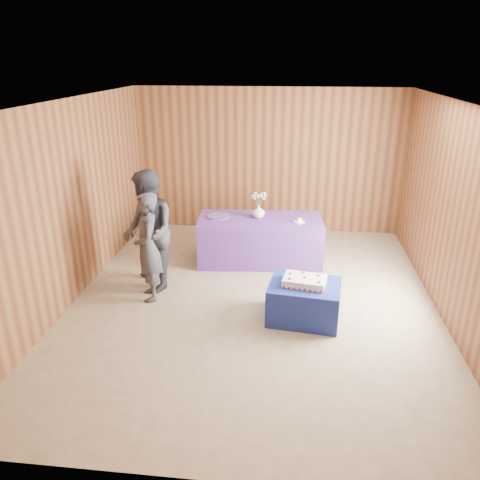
# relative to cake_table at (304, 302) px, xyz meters

# --- Properties ---
(ground) EXTENTS (6.00, 6.00, 0.00)m
(ground) POSITION_rel_cake_table_xyz_m (-0.69, 0.37, -0.25)
(ground) COLOR tan
(ground) RESTS_ON ground
(room_shell) EXTENTS (5.04, 6.04, 2.72)m
(room_shell) POSITION_rel_cake_table_xyz_m (-0.69, 0.37, 1.55)
(room_shell) COLOR brown
(room_shell) RESTS_ON ground
(cake_table) EXTENTS (0.98, 0.80, 0.50)m
(cake_table) POSITION_rel_cake_table_xyz_m (0.00, 0.00, 0.00)
(cake_table) COLOR navy
(cake_table) RESTS_ON ground
(serving_table) EXTENTS (2.07, 1.08, 0.75)m
(serving_table) POSITION_rel_cake_table_xyz_m (-0.71, 1.80, 0.12)
(serving_table) COLOR #5D328A
(serving_table) RESTS_ON ground
(sheet_cake) EXTENTS (0.61, 0.47, 0.13)m
(sheet_cake) POSITION_rel_cake_table_xyz_m (-0.01, -0.00, 0.30)
(sheet_cake) COLOR white
(sheet_cake) RESTS_ON cake_table
(vase) EXTENTS (0.26, 0.26, 0.21)m
(vase) POSITION_rel_cake_table_xyz_m (-0.74, 1.83, 0.61)
(vase) COLOR white
(vase) RESTS_ON serving_table
(flower_spray) EXTENTS (0.24, 0.24, 0.19)m
(flower_spray) POSITION_rel_cake_table_xyz_m (-0.74, 1.83, 0.87)
(flower_spray) COLOR #2F6528
(flower_spray) RESTS_ON vase
(platter) EXTENTS (0.49, 0.49, 0.02)m
(platter) POSITION_rel_cake_table_xyz_m (-1.39, 1.80, 0.51)
(platter) COLOR #5A4890
(platter) RESTS_ON serving_table
(plate) EXTENTS (0.24, 0.24, 0.01)m
(plate) POSITION_rel_cake_table_xyz_m (-0.08, 1.68, 0.51)
(plate) COLOR white
(plate) RESTS_ON serving_table
(cake_slice) EXTENTS (0.08, 0.08, 0.08)m
(cake_slice) POSITION_rel_cake_table_xyz_m (-0.08, 1.68, 0.54)
(cake_slice) COLOR white
(cake_slice) RESTS_ON plate
(knife) EXTENTS (0.25, 0.12, 0.00)m
(knife) POSITION_rel_cake_table_xyz_m (0.00, 1.57, 0.50)
(knife) COLOR #ADADB2
(knife) RESTS_ON serving_table
(guest_left) EXTENTS (0.55, 0.66, 1.54)m
(guest_left) POSITION_rel_cake_table_xyz_m (-2.15, 0.34, 0.52)
(guest_left) COLOR #35353E
(guest_left) RESTS_ON ground
(guest_right) EXTENTS (1.01, 1.08, 1.77)m
(guest_right) POSITION_rel_cake_table_xyz_m (-2.22, 0.64, 0.63)
(guest_right) COLOR #2F3139
(guest_right) RESTS_ON ground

